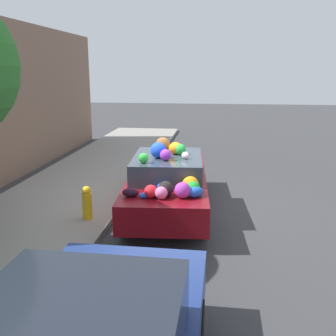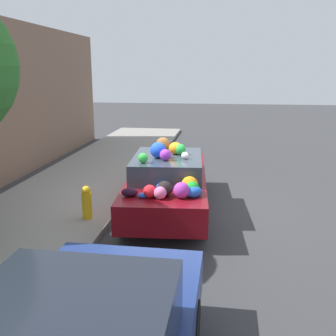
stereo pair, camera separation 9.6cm
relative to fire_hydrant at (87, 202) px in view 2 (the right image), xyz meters
The scene contains 4 objects.
ground_plane 2.00m from the fire_hydrant, 55.31° to the right, with size 60.00×60.00×0.00m, color #38383A.
sidewalk_curb 1.61m from the fire_hydrant, 45.07° to the left, with size 24.00×3.20×0.13m.
fire_hydrant is the anchor object (origin of this frame).
art_car 1.87m from the fire_hydrant, 55.97° to the right, with size 4.66×2.01×1.63m.
Camera 2 is at (-8.46, -1.14, 3.11)m, focal length 42.00 mm.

